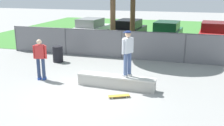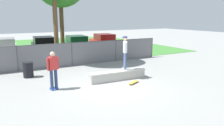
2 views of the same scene
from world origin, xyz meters
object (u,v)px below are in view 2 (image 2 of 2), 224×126
bystander (53,69)px  car_red (104,42)px  concrete_ledge (118,75)px  car_white (5,48)px  skateboarder (125,51)px  car_black (44,46)px  trash_bin (28,70)px  car_green (76,44)px  skateboard (134,82)px

bystander → car_red: bearing=52.4°
concrete_ledge → car_white: bearing=115.8°
skateboarder → bystander: bearing=179.6°
car_white → car_red: same height
car_black → trash_bin: bearing=-109.1°
car_green → concrete_ledge: bearing=-97.1°
concrete_ledge → skateboard: size_ratio=4.06×
concrete_ledge → car_white: (-4.84, 9.99, 0.58)m
skateboard → car_white: car_white is taller
skateboard → car_green: 10.64m
bystander → trash_bin: (-0.70, 2.91, -0.57)m
car_red → skateboard: bearing=-109.7°
bystander → trash_bin: size_ratio=2.08×
skateboarder → trash_bin: bearing=147.5°
trash_bin → concrete_ledge: bearing=-35.5°
car_black → bystander: bearing=-99.9°
concrete_ledge → skateboard: bearing=-68.2°
car_green → trash_bin: size_ratio=4.96×
car_black → bystander: bystander is taller
concrete_ledge → bystander: size_ratio=1.80×
car_red → bystander: bystander is taller
concrete_ledge → bystander: (-3.44, 0.04, 0.75)m
concrete_ledge → car_red: car_red is taller
concrete_ledge → car_black: 10.15m
concrete_ledge → car_black: bearing=99.7°
car_white → trash_bin: 7.09m
skateboarder → bystander: 3.95m
skateboard → car_black: 11.17m
car_white → trash_bin: car_white is taller
skateboarder → skateboard: skateboarder is taller
car_white → car_green: bearing=-3.5°
car_white → bystander: 10.05m
car_green → bystander: 10.64m
concrete_ledge → bystander: bystander is taller
concrete_ledge → car_red: size_ratio=0.75×
skateboarder → car_red: 10.95m
skateboarder → car_red: (3.93, 10.20, -0.70)m
car_white → trash_bin: bearing=-84.3°
trash_bin → car_red: bearing=40.4°
car_white → bystander: (1.39, -9.95, 0.17)m
skateboard → bystander: bystander is taller
skateboarder → car_white: bearing=118.0°
car_green → car_red: (3.20, 0.60, 0.00)m
concrete_ledge → trash_bin: 5.09m
concrete_ledge → car_green: bearing=82.9°
car_red → bystander: bearing=-127.6°
car_green → skateboard: bearing=-94.3°
car_red → concrete_ledge: bearing=-113.3°
car_black → car_green: size_ratio=1.00×
concrete_ledge → bystander: bearing=179.3°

